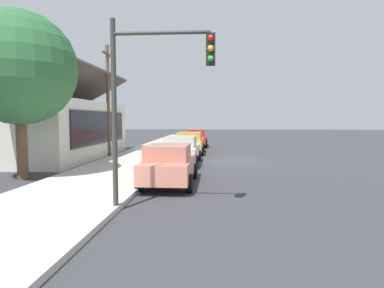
{
  "coord_description": "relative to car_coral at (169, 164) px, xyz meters",
  "views": [
    {
      "loc": [
        -19.7,
        0.84,
        2.55
      ],
      "look_at": [
        -0.24,
        2.29,
        1.05
      ],
      "focal_mm": 30.68,
      "sensor_mm": 36.0,
      "label": 1
    }
  ],
  "objects": [
    {
      "name": "ground_plane",
      "position": [
        7.32,
        -2.63,
        -0.81
      ],
      "size": [
        120.0,
        120.0,
        0.0
      ],
      "primitive_type": "plane",
      "color": "#38383D"
    },
    {
      "name": "sidewalk_curb",
      "position": [
        7.32,
        2.97,
        -0.73
      ],
      "size": [
        60.0,
        4.2,
        0.16
      ],
      "primitive_type": "cube",
      "color": "beige",
      "rests_on": "ground"
    },
    {
      "name": "car_coral",
      "position": [
        0.0,
        0.0,
        0.0
      ],
      "size": [
        4.35,
        1.96,
        1.59
      ],
      "rotation": [
        0.0,
        0.0,
        -0.0
      ],
      "color": "#EA8C75",
      "rests_on": "ground"
    },
    {
      "name": "car_ivory",
      "position": [
        5.81,
        0.16,
        0.0
      ],
      "size": [
        4.71,
        2.08,
        1.59
      ],
      "rotation": [
        0.0,
        0.0,
        -0.0
      ],
      "color": "silver",
      "rests_on": "ground"
    },
    {
      "name": "car_mustard",
      "position": [
        11.42,
        0.14,
        0.0
      ],
      "size": [
        4.4,
        2.13,
        1.59
      ],
      "rotation": [
        0.0,
        0.0,
        0.01
      ],
      "color": "gold",
      "rests_on": "ground"
    },
    {
      "name": "car_cherry",
      "position": [
        17.53,
        0.04,
        0.0
      ],
      "size": [
        4.87,
        2.06,
        1.59
      ],
      "rotation": [
        0.0,
        0.0,
        0.02
      ],
      "color": "red",
      "rests_on": "ground"
    },
    {
      "name": "storefront_building",
      "position": [
        8.17,
        9.35,
        1.15
      ],
      "size": [
        11.86,
        7.81,
        5.76
      ],
      "color": "silver",
      "rests_on": "ground"
    },
    {
      "name": "shade_tree",
      "position": [
        0.72,
        6.33,
        3.8
      ],
      "size": [
        4.67,
        4.67,
        6.97
      ],
      "color": "brown",
      "rests_on": "ground"
    },
    {
      "name": "traffic_light_main",
      "position": [
        -3.68,
        -0.09,
        2.68
      ],
      "size": [
        0.37,
        2.79,
        5.2
      ],
      "color": "#383833",
      "rests_on": "ground"
    },
    {
      "name": "utility_pole_wooden",
      "position": [
        9.57,
        5.57,
        3.12
      ],
      "size": [
        1.8,
        0.24,
        7.5
      ],
      "color": "brown",
      "rests_on": "ground"
    },
    {
      "name": "fire_hydrant_red",
      "position": [
        7.14,
        1.57,
        -0.32
      ],
      "size": [
        0.22,
        0.22,
        0.71
      ],
      "color": "red",
      "rests_on": "sidewalk_curb"
    }
  ]
}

